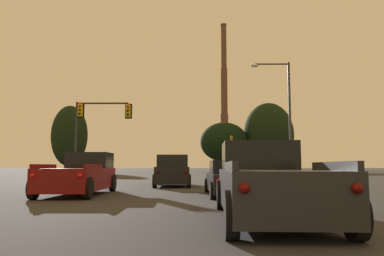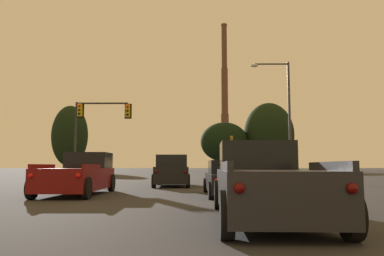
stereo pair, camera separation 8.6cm
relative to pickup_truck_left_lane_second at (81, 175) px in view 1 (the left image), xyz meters
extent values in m
cube|color=maroon|center=(0.01, -0.32, -0.14)|extent=(2.11, 5.44, 0.88)
cube|color=black|center=(-0.03, 1.43, 0.66)|extent=(1.88, 1.84, 0.72)
cube|color=maroon|center=(-0.90, -1.73, 0.38)|extent=(0.15, 2.43, 0.16)
cube|color=maroon|center=(0.97, -1.69, 0.38)|extent=(0.15, 2.43, 0.16)
cylinder|color=black|center=(-1.02, 1.86, -0.40)|extent=(0.24, 0.80, 0.80)
cylinder|color=black|center=(0.94, 1.90, -0.40)|extent=(0.24, 0.80, 0.80)
cylinder|color=black|center=(-0.93, -2.54, -0.40)|extent=(0.24, 0.80, 0.80)
cylinder|color=black|center=(1.03, -2.50, -0.40)|extent=(0.24, 0.80, 0.80)
sphere|color=red|center=(-0.76, -3.06, 0.05)|extent=(0.17, 0.17, 0.17)
sphere|color=red|center=(0.88, -3.03, 0.05)|extent=(0.17, 0.17, 0.17)
cube|color=black|center=(6.34, -0.58, -0.28)|extent=(1.91, 4.64, 0.70)
cube|color=black|center=(6.34, -0.35, 0.35)|extent=(1.67, 2.24, 0.55)
cylinder|color=black|center=(5.42, 1.30, -0.48)|extent=(0.24, 0.65, 0.64)
cylinder|color=black|center=(7.18, 1.34, -0.48)|extent=(0.24, 0.65, 0.64)
cylinder|color=black|center=(5.51, -2.50, -0.48)|extent=(0.24, 0.65, 0.64)
cylinder|color=black|center=(7.27, -2.46, -0.48)|extent=(0.24, 0.65, 0.64)
sphere|color=red|center=(5.68, -2.92, -0.12)|extent=(0.17, 0.17, 0.17)
sphere|color=red|center=(7.12, -2.88, -0.12)|extent=(0.17, 0.17, 0.17)
cube|color=black|center=(3.50, 6.68, -0.12)|extent=(2.11, 4.87, 0.95)
cube|color=black|center=(3.50, 6.80, 0.71)|extent=(1.89, 2.87, 0.70)
cylinder|color=black|center=(2.49, 8.56, -0.42)|extent=(0.25, 0.77, 0.76)
cylinder|color=black|center=(4.37, 8.64, -0.42)|extent=(0.25, 0.77, 0.76)
cylinder|color=black|center=(2.64, 4.71, -0.42)|extent=(0.25, 0.77, 0.76)
cylinder|color=black|center=(4.52, 4.79, -0.42)|extent=(0.25, 0.77, 0.76)
sphere|color=#500705|center=(2.82, 4.23, 0.09)|extent=(0.17, 0.17, 0.17)
sphere|color=#500705|center=(4.38, 4.29, 0.09)|extent=(0.17, 0.17, 0.17)
cube|color=#232328|center=(6.50, -7.73, -0.14)|extent=(2.16, 5.46, 0.88)
cube|color=black|center=(6.55, -5.98, 0.66)|extent=(1.89, 1.85, 0.72)
cube|color=#232328|center=(5.52, -9.09, 0.38)|extent=(0.17, 2.43, 0.16)
cube|color=#232328|center=(7.40, -9.14, 0.38)|extent=(0.17, 2.43, 0.16)
cylinder|color=black|center=(5.58, -5.50, -0.40)|extent=(0.24, 0.81, 0.80)
cylinder|color=black|center=(7.54, -5.56, -0.40)|extent=(0.24, 0.81, 0.80)
cylinder|color=black|center=(5.46, -9.90, -0.40)|extent=(0.24, 0.81, 0.80)
cylinder|color=black|center=(7.42, -9.96, -0.40)|extent=(0.24, 0.81, 0.80)
sphere|color=#500705|center=(5.60, -10.42, 0.05)|extent=(0.17, 0.17, 0.17)
sphere|color=#500705|center=(7.24, -10.47, 0.05)|extent=(0.17, 0.17, 0.17)
cylinder|color=#2D2D30|center=(11.48, 49.31, 2.53)|extent=(0.18, 0.18, 6.67)
cylinder|color=black|center=(11.48, 49.31, -0.75)|extent=(0.40, 0.40, 0.10)
cube|color=yellow|center=(11.19, 49.31, 5.20)|extent=(0.34, 0.34, 1.04)
cube|color=black|center=(11.19, 49.49, 5.20)|extent=(0.58, 0.03, 1.25)
sphere|color=red|center=(11.19, 49.12, 5.52)|extent=(0.22, 0.22, 0.22)
sphere|color=#352604|center=(11.19, 49.12, 5.20)|extent=(0.22, 0.22, 0.22)
sphere|color=black|center=(11.19, 49.12, 4.87)|extent=(0.22, 0.22, 0.22)
cylinder|color=#2D2D30|center=(-4.89, 14.36, 2.43)|extent=(0.18, 0.18, 6.47)
cylinder|color=black|center=(-4.89, 14.36, -0.75)|extent=(0.40, 0.40, 0.10)
cube|color=yellow|center=(-4.60, 14.36, 5.00)|extent=(0.34, 0.34, 1.04)
cube|color=black|center=(-4.60, 14.54, 5.00)|extent=(0.58, 0.03, 1.25)
sphere|color=red|center=(-4.60, 14.17, 5.32)|extent=(0.22, 0.22, 0.22)
sphere|color=#352604|center=(-4.60, 14.17, 5.00)|extent=(0.22, 0.22, 0.22)
sphere|color=black|center=(-4.60, 14.17, 4.67)|extent=(0.22, 0.22, 0.22)
cylinder|color=#2D2D30|center=(-2.77, 14.36, 5.57)|extent=(4.25, 0.14, 0.14)
sphere|color=#2D2D30|center=(-4.89, 14.36, 5.57)|extent=(0.18, 0.18, 0.18)
cube|color=yellow|center=(-0.65, 14.36, 4.93)|extent=(0.34, 0.34, 1.04)
cube|color=black|center=(-0.65, 14.54, 4.93)|extent=(0.58, 0.03, 1.25)
sphere|color=red|center=(-0.65, 14.17, 5.25)|extent=(0.22, 0.22, 0.22)
sphere|color=#352604|center=(-0.65, 14.17, 4.93)|extent=(0.22, 0.22, 0.22)
sphere|color=black|center=(-0.65, 14.17, 4.60)|extent=(0.22, 0.22, 0.22)
cylinder|color=#38383A|center=(12.44, 13.62, 3.99)|extent=(0.20, 0.20, 9.59)
cylinder|color=#38383A|center=(11.06, 13.62, 8.64)|extent=(2.75, 0.12, 0.12)
sphere|color=#38383A|center=(12.44, 13.62, 8.64)|extent=(0.20, 0.20, 0.20)
ellipsoid|color=silver|center=(9.69, 13.62, 8.52)|extent=(0.64, 0.36, 0.26)
cylinder|color=#523427|center=(17.03, 138.79, 1.05)|extent=(5.19, 5.19, 3.71)
cylinder|color=brown|center=(17.03, 138.79, 12.61)|extent=(3.24, 3.24, 19.40)
cylinder|color=brown|center=(17.03, 138.79, 32.01)|extent=(2.79, 2.79, 19.40)
cylinder|color=brown|center=(17.03, 138.79, 51.41)|extent=(2.34, 2.34, 19.40)
cylinder|color=brown|center=(17.03, 138.79, 60.75)|extent=(2.62, 2.62, 0.70)
cylinder|color=black|center=(21.70, 69.48, 0.70)|extent=(1.14, 1.14, 3.01)
ellipsoid|color=black|center=(21.70, 69.48, 7.68)|extent=(11.38, 10.24, 14.60)
cylinder|color=black|center=(-21.96, 63.11, 0.64)|extent=(0.76, 0.76, 2.89)
ellipsoid|color=black|center=(-21.96, 63.11, 6.93)|extent=(7.60, 6.84, 12.91)
cylinder|color=black|center=(11.37, 68.52, 0.89)|extent=(1.08, 1.08, 3.38)
ellipsoid|color=black|center=(11.37, 68.52, 5.92)|extent=(10.77, 9.70, 8.92)
camera|label=1|loc=(4.87, -16.01, 0.37)|focal=35.00mm
camera|label=2|loc=(4.96, -16.01, 0.37)|focal=35.00mm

